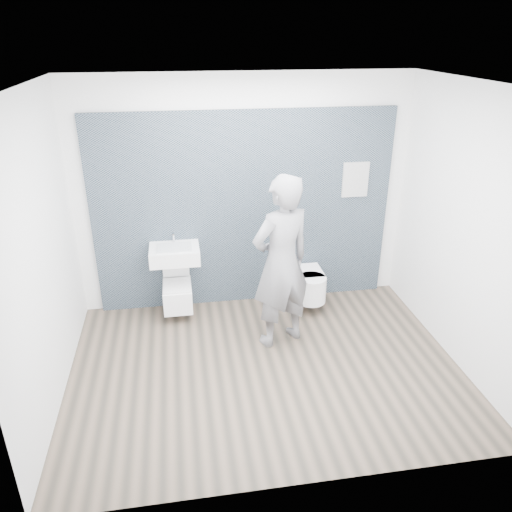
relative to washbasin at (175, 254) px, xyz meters
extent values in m
plane|color=brown|center=(0.87, -1.22, -0.81)|extent=(4.00, 4.00, 0.00)
plane|color=white|center=(0.87, 0.28, 0.59)|extent=(4.00, 0.00, 4.00)
plane|color=white|center=(0.87, -2.72, 0.59)|extent=(4.00, 0.00, 4.00)
plane|color=white|center=(-1.13, -1.22, 0.59)|extent=(0.00, 3.00, 3.00)
plane|color=white|center=(2.87, -1.22, 0.59)|extent=(0.00, 3.00, 3.00)
plane|color=white|center=(0.87, -1.22, 1.99)|extent=(4.00, 4.00, 0.00)
cube|color=black|center=(0.87, 0.25, -0.81)|extent=(3.60, 0.06, 2.40)
cube|color=white|center=(0.00, 0.00, -0.01)|extent=(0.58, 0.43, 0.17)
cube|color=silver|center=(0.00, -0.02, 0.08)|extent=(0.40, 0.29, 0.03)
cylinder|color=silver|center=(0.00, 0.16, 0.15)|extent=(0.02, 0.02, 0.14)
cylinder|color=silver|center=(0.00, 0.11, 0.22)|extent=(0.02, 0.10, 0.02)
cylinder|color=silver|center=(0.00, 0.20, -0.15)|extent=(0.04, 0.04, 0.12)
cube|color=white|center=(0.00, -0.03, -0.55)|extent=(0.34, 0.49, 0.29)
cylinder|color=silver|center=(0.00, -0.06, -0.42)|extent=(0.24, 0.24, 0.03)
cube|color=white|center=(0.00, -0.06, -0.39)|extent=(0.32, 0.39, 0.02)
cube|color=white|center=(0.00, 0.12, -0.21)|extent=(0.32, 0.11, 0.35)
cube|color=silver|center=(0.00, 0.19, -0.65)|extent=(0.09, 0.06, 0.08)
cube|color=white|center=(1.62, 0.01, -0.51)|extent=(0.36, 0.42, 0.30)
cylinder|color=white|center=(1.62, -0.21, -0.51)|extent=(0.36, 0.36, 0.30)
cube|color=white|center=(1.62, -0.02, -0.35)|extent=(0.34, 0.40, 0.03)
cylinder|color=white|center=(1.62, -0.23, -0.35)|extent=(0.34, 0.34, 0.03)
cube|color=silver|center=(1.62, 0.19, -0.62)|extent=(0.10, 0.06, 0.08)
cube|color=silver|center=(2.22, 0.20, -0.81)|extent=(0.32, 0.03, 0.43)
imported|color=slate|center=(1.11, -0.76, 0.15)|extent=(0.83, 0.70, 1.93)
camera|label=1|loc=(0.09, -5.40, 2.40)|focal=35.00mm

